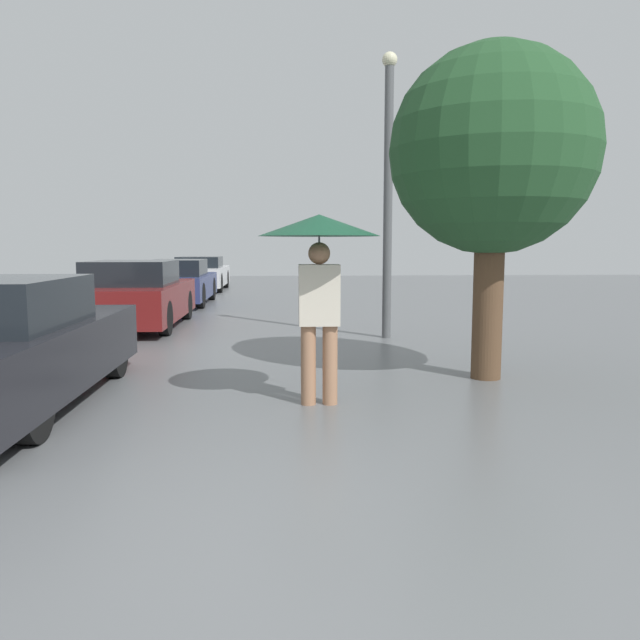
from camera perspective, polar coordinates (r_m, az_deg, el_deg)
ground_plane at (r=3.39m, az=2.93°, el=-21.63°), size 60.00×60.00×0.00m
pedestrian at (r=6.22m, az=-0.07°, el=6.53°), size 1.21×1.21×1.92m
parked_car_second at (r=12.81m, az=-16.59°, el=2.11°), size 1.79×4.04×1.31m
parked_car_third at (r=17.55m, az=-12.77°, el=3.32°), size 1.66×4.06×1.22m
parked_car_farthest at (r=22.84m, az=-10.86°, el=4.16°), size 1.75×4.01×1.21m
tree at (r=7.82m, az=15.51°, el=14.50°), size 2.43×2.43×3.93m
street_lamp at (r=10.95m, az=6.25°, el=12.14°), size 0.26×0.26×4.82m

